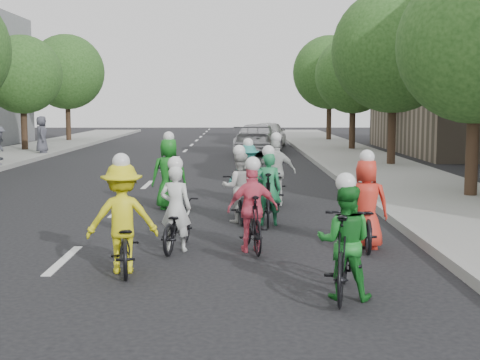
{
  "coord_description": "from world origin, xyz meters",
  "views": [
    {
      "loc": [
        2.78,
        -10.45,
        2.49
      ],
      "look_at": [
        2.83,
        2.56,
        1.0
      ],
      "focal_mm": 50.0,
      "sensor_mm": 36.0,
      "label": 1
    }
  ],
  "objects_px": {
    "cyclist_5": "(268,195)",
    "cyclist_7": "(248,178)",
    "cyclist_0": "(176,220)",
    "follow_car_trail": "(269,134)",
    "cyclist_3": "(253,216)",
    "follow_car_lead": "(259,139)",
    "cyclist_9": "(169,180)",
    "cyclist_2": "(123,228)",
    "cyclist_4": "(365,214)",
    "cyclist_1": "(344,249)",
    "cyclist_6": "(239,195)",
    "cyclist_8": "(276,180)",
    "spectator_2": "(42,134)"
  },
  "relations": [
    {
      "from": "cyclist_3",
      "to": "cyclist_0",
      "type": "bearing_deg",
      "value": -13.12
    },
    {
      "from": "cyclist_7",
      "to": "follow_car_trail",
      "type": "relative_size",
      "value": 0.41
    },
    {
      "from": "cyclist_5",
      "to": "cyclist_7",
      "type": "height_order",
      "value": "cyclist_5"
    },
    {
      "from": "cyclist_5",
      "to": "cyclist_8",
      "type": "bearing_deg",
      "value": -94.48
    },
    {
      "from": "cyclist_3",
      "to": "cyclist_5",
      "type": "xyz_separation_m",
      "value": [
        0.37,
        2.52,
        0.01
      ]
    },
    {
      "from": "cyclist_2",
      "to": "follow_car_lead",
      "type": "height_order",
      "value": "cyclist_2"
    },
    {
      "from": "cyclist_0",
      "to": "cyclist_7",
      "type": "xyz_separation_m",
      "value": [
        1.31,
        5.34,
        0.12
      ]
    },
    {
      "from": "cyclist_4",
      "to": "follow_car_lead",
      "type": "xyz_separation_m",
      "value": [
        -1.14,
        22.14,
        0.15
      ]
    },
    {
      "from": "cyclist_6",
      "to": "follow_car_lead",
      "type": "height_order",
      "value": "cyclist_6"
    },
    {
      "from": "cyclist_0",
      "to": "cyclist_8",
      "type": "xyz_separation_m",
      "value": [
        1.99,
        5.07,
        0.1
      ]
    },
    {
      "from": "follow_car_trail",
      "to": "spectator_2",
      "type": "distance_m",
      "value": 12.82
    },
    {
      "from": "cyclist_3",
      "to": "follow_car_trail",
      "type": "height_order",
      "value": "cyclist_3"
    },
    {
      "from": "cyclist_3",
      "to": "cyclist_9",
      "type": "height_order",
      "value": "cyclist_9"
    },
    {
      "from": "cyclist_5",
      "to": "follow_car_trail",
      "type": "height_order",
      "value": "cyclist_5"
    },
    {
      "from": "cyclist_5",
      "to": "follow_car_trail",
      "type": "xyz_separation_m",
      "value": [
        1.15,
        24.61,
        0.16
      ]
    },
    {
      "from": "cyclist_4",
      "to": "follow_car_lead",
      "type": "distance_m",
      "value": 22.17
    },
    {
      "from": "cyclist_5",
      "to": "follow_car_lead",
      "type": "bearing_deg",
      "value": -89.06
    },
    {
      "from": "cyclist_0",
      "to": "follow_car_trail",
      "type": "xyz_separation_m",
      "value": [
        2.83,
        27.01,
        0.24
      ]
    },
    {
      "from": "cyclist_5",
      "to": "cyclist_8",
      "type": "height_order",
      "value": "cyclist_8"
    },
    {
      "from": "cyclist_2",
      "to": "cyclist_0",
      "type": "bearing_deg",
      "value": -124.09
    },
    {
      "from": "cyclist_4",
      "to": "cyclist_7",
      "type": "xyz_separation_m",
      "value": [
        -1.95,
        5.19,
        0.05
      ]
    },
    {
      "from": "cyclist_1",
      "to": "follow_car_lead",
      "type": "height_order",
      "value": "cyclist_1"
    },
    {
      "from": "cyclist_3",
      "to": "cyclist_6",
      "type": "relative_size",
      "value": 0.92
    },
    {
      "from": "cyclist_5",
      "to": "cyclist_9",
      "type": "relative_size",
      "value": 1.01
    },
    {
      "from": "cyclist_4",
      "to": "cyclist_6",
      "type": "distance_m",
      "value": 3.37
    },
    {
      "from": "cyclist_9",
      "to": "spectator_2",
      "type": "relative_size",
      "value": 1.05
    },
    {
      "from": "cyclist_1",
      "to": "cyclist_9",
      "type": "relative_size",
      "value": 1.05
    },
    {
      "from": "cyclist_0",
      "to": "cyclist_6",
      "type": "bearing_deg",
      "value": -101.69
    },
    {
      "from": "cyclist_0",
      "to": "cyclist_1",
      "type": "xyz_separation_m",
      "value": [
        2.42,
        -2.81,
        0.11
      ]
    },
    {
      "from": "cyclist_5",
      "to": "cyclist_9",
      "type": "height_order",
      "value": "cyclist_9"
    },
    {
      "from": "cyclist_6",
      "to": "cyclist_5",
      "type": "bearing_deg",
      "value": 147.04
    },
    {
      "from": "cyclist_4",
      "to": "cyclist_7",
      "type": "distance_m",
      "value": 5.55
    },
    {
      "from": "follow_car_lead",
      "to": "follow_car_trail",
      "type": "xyz_separation_m",
      "value": [
        0.72,
        4.72,
        0.02
      ]
    },
    {
      "from": "cyclist_1",
      "to": "cyclist_8",
      "type": "height_order",
      "value": "cyclist_8"
    },
    {
      "from": "cyclist_0",
      "to": "spectator_2",
      "type": "relative_size",
      "value": 0.96
    },
    {
      "from": "cyclist_4",
      "to": "cyclist_9",
      "type": "xyz_separation_m",
      "value": [
        -3.83,
        4.37,
        0.09
      ]
    },
    {
      "from": "cyclist_2",
      "to": "follow_car_lead",
      "type": "bearing_deg",
      "value": -106.88
    },
    {
      "from": "cyclist_2",
      "to": "cyclist_4",
      "type": "relative_size",
      "value": 1.01
    },
    {
      "from": "cyclist_6",
      "to": "cyclist_8",
      "type": "xyz_separation_m",
      "value": [
        0.91,
        2.35,
        0.04
      ]
    },
    {
      "from": "cyclist_7",
      "to": "follow_car_trail",
      "type": "bearing_deg",
      "value": -96.76
    },
    {
      "from": "cyclist_8",
      "to": "spectator_2",
      "type": "height_order",
      "value": "spectator_2"
    },
    {
      "from": "cyclist_3",
      "to": "cyclist_7",
      "type": "height_order",
      "value": "cyclist_7"
    },
    {
      "from": "cyclist_2",
      "to": "cyclist_4",
      "type": "height_order",
      "value": "cyclist_2"
    },
    {
      "from": "follow_car_lead",
      "to": "spectator_2",
      "type": "xyz_separation_m",
      "value": [
        -10.42,
        -1.6,
        0.29
      ]
    },
    {
      "from": "cyclist_9",
      "to": "cyclist_3",
      "type": "bearing_deg",
      "value": 101.21
    },
    {
      "from": "follow_car_lead",
      "to": "cyclist_5",
      "type": "bearing_deg",
      "value": 97.48
    },
    {
      "from": "cyclist_3",
      "to": "follow_car_lead",
      "type": "relative_size",
      "value": 0.33
    },
    {
      "from": "cyclist_8",
      "to": "cyclist_9",
      "type": "xyz_separation_m",
      "value": [
        -2.56,
        -0.56,
        0.06
      ]
    },
    {
      "from": "cyclist_5",
      "to": "cyclist_9",
      "type": "distance_m",
      "value": 3.08
    },
    {
      "from": "cyclist_4",
      "to": "cyclist_6",
      "type": "xyz_separation_m",
      "value": [
        -2.17,
        2.58,
        -0.01
      ]
    }
  ]
}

